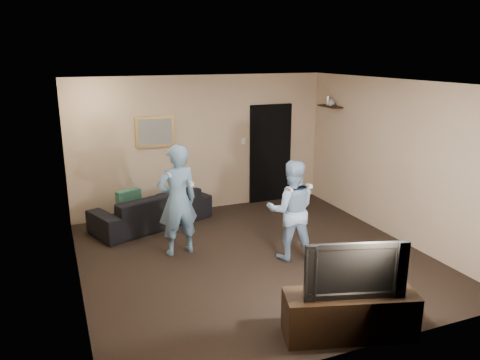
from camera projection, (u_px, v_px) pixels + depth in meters
name	position (u px, v px, depth m)	size (l,w,h in m)	color
ground	(254.00, 257.00, 7.09)	(5.00, 5.00, 0.00)	black
ceiling	(256.00, 83.00, 6.40)	(5.00, 5.00, 0.04)	silver
wall_back	(202.00, 144.00, 8.98)	(5.00, 0.04, 2.60)	tan
wall_front	(360.00, 235.00, 4.51)	(5.00, 0.04, 2.60)	tan
wall_left	(72.00, 193.00, 5.83)	(0.04, 5.00, 2.60)	tan
wall_right	(394.00, 160.00, 7.66)	(0.04, 5.00, 2.60)	tan
sofa	(152.00, 209.00, 8.33)	(2.11, 0.83, 0.62)	black
throw_pillow	(129.00, 202.00, 8.14)	(0.44, 0.14, 0.44)	#1A4F3D
painting_frame	(155.00, 132.00, 8.55)	(0.72, 0.05, 0.57)	olive
painting_canvas	(155.00, 132.00, 8.52)	(0.62, 0.01, 0.47)	slate
doorway	(270.00, 154.00, 9.56)	(0.90, 0.06, 2.00)	black
light_switch	(243.00, 141.00, 9.27)	(0.08, 0.02, 0.12)	silver
wall_shelf	(330.00, 106.00, 9.04)	(0.20, 0.60, 0.03)	black
shelf_vase	(331.00, 102.00, 8.99)	(0.14, 0.14, 0.14)	#BBBCC1
shelf_figurine	(328.00, 101.00, 9.10)	(0.06, 0.06, 0.18)	#B8B8BD
tv_console	(349.00, 315.00, 5.07)	(1.42, 0.46, 0.51)	black
television	(353.00, 267.00, 4.92)	(1.09, 0.14, 0.63)	black
wii_player_left	(177.00, 200.00, 7.02)	(0.66, 0.53, 1.70)	#6790B3
wii_player_right	(291.00, 210.00, 6.88)	(0.89, 0.79, 1.51)	#9ABCE1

